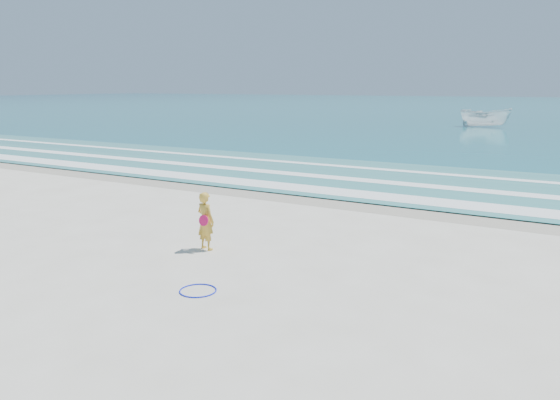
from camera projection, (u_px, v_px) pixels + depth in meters
The scene contains 10 objects.
ground at pixel (170, 279), 11.44m from camera, with size 400.00×400.00×0.00m, color silver.
wet_sand at pixel (342, 201), 19.07m from camera, with size 400.00×2.40×0.00m, color #B2A893.
ocean at pixel (552, 107), 100.45m from camera, with size 400.00×190.00×0.04m, color #19727F.
shallow at pixel (389, 179), 23.30m from camera, with size 400.00×10.00×0.01m, color #59B7AD.
foam_near at pixel (356, 194), 20.16m from camera, with size 400.00×1.40×0.01m, color white.
foam_mid at pixel (383, 182), 22.62m from camera, with size 400.00×0.90×0.01m, color white.
foam_far at pixel (407, 171), 25.42m from camera, with size 400.00×0.60×0.01m, color white.
hoop at pixel (198, 291), 10.75m from camera, with size 0.74×0.74×0.03m, color #0C1EDC.
boat at pixel (485, 117), 52.41m from camera, with size 1.79×4.75×1.83m, color white.
woman at pixel (206, 221), 13.35m from camera, with size 0.59×0.45×1.45m.
Camera 1 is at (7.44, -8.25, 3.98)m, focal length 35.00 mm.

